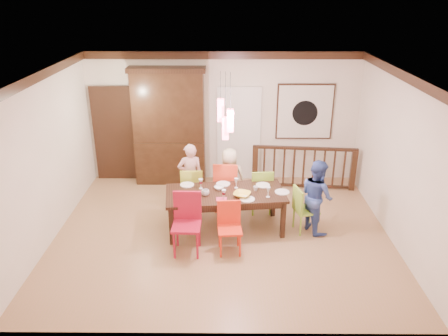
{
  "coord_description": "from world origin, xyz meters",
  "views": [
    {
      "loc": [
        0.09,
        -6.9,
        4.17
      ],
      "look_at": [
        0.03,
        0.33,
        1.14
      ],
      "focal_mm": 35.0,
      "sensor_mm": 36.0,
      "label": 1
    }
  ],
  "objects_px": {
    "chair_far_left": "(192,186)",
    "person_end_right": "(317,196)",
    "china_hutch": "(169,127)",
    "person_far_left": "(190,176)",
    "chair_end_right": "(306,206)",
    "dining_table": "(225,196)",
    "person_far_mid": "(230,179)",
    "balustrade": "(304,167)"
  },
  "relations": [
    {
      "from": "balustrade",
      "to": "chair_far_left",
      "type": "bearing_deg",
      "value": -150.08
    },
    {
      "from": "chair_end_right",
      "to": "balustrade",
      "type": "relative_size",
      "value": 0.38
    },
    {
      "from": "china_hutch",
      "to": "person_far_left",
      "type": "relative_size",
      "value": 1.93
    },
    {
      "from": "person_end_right",
      "to": "balustrade",
      "type": "bearing_deg",
      "value": -24.91
    },
    {
      "from": "china_hutch",
      "to": "person_far_mid",
      "type": "xyz_separation_m",
      "value": [
        1.33,
        -1.3,
        -0.67
      ]
    },
    {
      "from": "chair_end_right",
      "to": "person_far_mid",
      "type": "bearing_deg",
      "value": 41.9
    },
    {
      "from": "dining_table",
      "to": "balustrade",
      "type": "relative_size",
      "value": 0.98
    },
    {
      "from": "dining_table",
      "to": "person_far_mid",
      "type": "distance_m",
      "value": 0.86
    },
    {
      "from": "dining_table",
      "to": "chair_far_left",
      "type": "distance_m",
      "value": 0.98
    },
    {
      "from": "chair_far_left",
      "to": "person_far_left",
      "type": "xyz_separation_m",
      "value": [
        -0.04,
        0.17,
        0.14
      ]
    },
    {
      "from": "balustrade",
      "to": "person_end_right",
      "type": "height_order",
      "value": "person_end_right"
    },
    {
      "from": "balustrade",
      "to": "person_far_left",
      "type": "distance_m",
      "value": 2.59
    },
    {
      "from": "chair_far_left",
      "to": "person_end_right",
      "type": "height_order",
      "value": "person_end_right"
    },
    {
      "from": "dining_table",
      "to": "person_end_right",
      "type": "relative_size",
      "value": 1.62
    },
    {
      "from": "chair_end_right",
      "to": "person_far_left",
      "type": "xyz_separation_m",
      "value": [
        -2.16,
        0.93,
        0.18
      ]
    },
    {
      "from": "china_hutch",
      "to": "person_far_left",
      "type": "distance_m",
      "value": 1.52
    },
    {
      "from": "dining_table",
      "to": "chair_end_right",
      "type": "xyz_separation_m",
      "value": [
        1.46,
        -0.05,
        -0.17
      ]
    },
    {
      "from": "china_hutch",
      "to": "balustrade",
      "type": "xyz_separation_m",
      "value": [
        2.96,
        -0.35,
        -0.8
      ]
    },
    {
      "from": "chair_far_left",
      "to": "person_end_right",
      "type": "distance_m",
      "value": 2.41
    },
    {
      "from": "person_end_right",
      "to": "person_far_mid",
      "type": "bearing_deg",
      "value": 38.59
    },
    {
      "from": "chair_far_left",
      "to": "person_end_right",
      "type": "xyz_separation_m",
      "value": [
        2.3,
        -0.72,
        0.15
      ]
    },
    {
      "from": "china_hutch",
      "to": "person_far_mid",
      "type": "height_order",
      "value": "china_hutch"
    },
    {
      "from": "china_hutch",
      "to": "person_end_right",
      "type": "relative_size",
      "value": 1.9
    },
    {
      "from": "person_end_right",
      "to": "chair_far_left",
      "type": "bearing_deg",
      "value": 49.94
    },
    {
      "from": "person_far_mid",
      "to": "dining_table",
      "type": "bearing_deg",
      "value": 77.28
    },
    {
      "from": "chair_end_right",
      "to": "china_hutch",
      "type": "relative_size",
      "value": 0.33
    },
    {
      "from": "chair_far_left",
      "to": "person_far_mid",
      "type": "xyz_separation_m",
      "value": [
        0.74,
        0.14,
        0.1
      ]
    },
    {
      "from": "chair_end_right",
      "to": "china_hutch",
      "type": "bearing_deg",
      "value": 35.95
    },
    {
      "from": "chair_end_right",
      "to": "person_end_right",
      "type": "relative_size",
      "value": 0.64
    },
    {
      "from": "person_far_mid",
      "to": "chair_end_right",
      "type": "bearing_deg",
      "value": 139.53
    },
    {
      "from": "china_hutch",
      "to": "person_far_left",
      "type": "xyz_separation_m",
      "value": [
        0.55,
        -1.27,
        -0.63
      ]
    },
    {
      "from": "chair_far_left",
      "to": "balustrade",
      "type": "distance_m",
      "value": 2.61
    },
    {
      "from": "chair_far_left",
      "to": "person_far_left",
      "type": "relative_size",
      "value": 0.69
    },
    {
      "from": "chair_far_left",
      "to": "balustrade",
      "type": "relative_size",
      "value": 0.41
    },
    {
      "from": "balustrade",
      "to": "person_far_mid",
      "type": "distance_m",
      "value": 1.89
    },
    {
      "from": "person_far_left",
      "to": "person_far_mid",
      "type": "distance_m",
      "value": 0.78
    },
    {
      "from": "chair_far_left",
      "to": "chair_end_right",
      "type": "xyz_separation_m",
      "value": [
        2.12,
        -0.76,
        -0.04
      ]
    },
    {
      "from": "chair_far_left",
      "to": "china_hutch",
      "type": "bearing_deg",
      "value": -69.89
    },
    {
      "from": "balustrade",
      "to": "dining_table",
      "type": "bearing_deg",
      "value": -128.22
    },
    {
      "from": "chair_end_right",
      "to": "person_far_mid",
      "type": "height_order",
      "value": "person_far_mid"
    },
    {
      "from": "chair_end_right",
      "to": "person_far_left",
      "type": "relative_size",
      "value": 0.64
    },
    {
      "from": "person_end_right",
      "to": "dining_table",
      "type": "bearing_deg",
      "value": 67.31
    }
  ]
}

